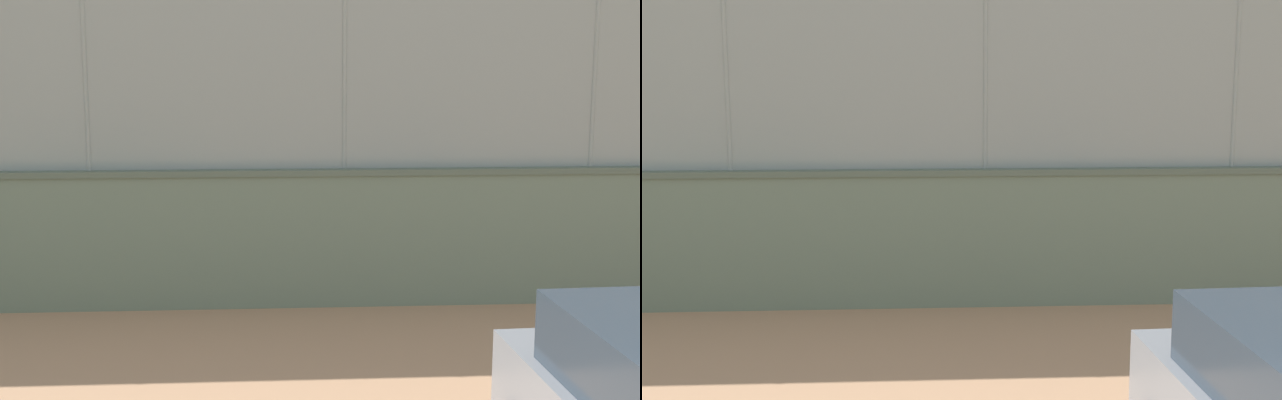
# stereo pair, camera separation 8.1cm
# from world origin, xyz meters

# --- Properties ---
(ground_plane) EXTENTS (260.00, 260.00, 0.00)m
(ground_plane) POSITION_xyz_m (0.00, 0.00, 0.00)
(ground_plane) COLOR tan
(perimeter_wall) EXTENTS (27.54, 0.92, 1.88)m
(perimeter_wall) POSITION_xyz_m (1.09, 9.29, 0.94)
(perimeter_wall) COLOR slate
(perimeter_wall) RESTS_ON ground_plane
(fence_panel_on_wall) EXTENTS (27.05, 0.53, 2.37)m
(fence_panel_on_wall) POSITION_xyz_m (1.09, 9.29, 3.06)
(fence_panel_on_wall) COLOR gray
(fence_panel_on_wall) RESTS_ON perimeter_wall
(player_near_wall_returning) EXTENTS (1.06, 0.70, 1.56)m
(player_near_wall_returning) POSITION_xyz_m (0.06, 6.25, 0.92)
(player_near_wall_returning) COLOR black
(player_near_wall_returning) RESTS_ON ground_plane
(player_foreground_swinging) EXTENTS (1.17, 0.72, 1.55)m
(player_foreground_swinging) POSITION_xyz_m (-5.82, 6.98, 0.91)
(player_foreground_swinging) COLOR black
(player_foreground_swinging) RESTS_ON ground_plane
(player_at_service_line) EXTENTS (0.95, 0.93, 1.64)m
(player_at_service_line) POSITION_xyz_m (-4.41, 4.51, 0.97)
(player_at_service_line) COLOR #591919
(player_at_service_line) RESTS_ON ground_plane
(sports_ball) EXTENTS (0.22, 0.22, 0.22)m
(sports_ball) POSITION_xyz_m (-0.62, 7.04, 1.57)
(sports_ball) COLOR yellow
(spare_ball_by_wall) EXTENTS (0.20, 0.20, 0.20)m
(spare_ball_by_wall) POSITION_xyz_m (-6.66, 8.52, 0.10)
(spare_ball_by_wall) COLOR yellow
(spare_ball_by_wall) RESTS_ON ground_plane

